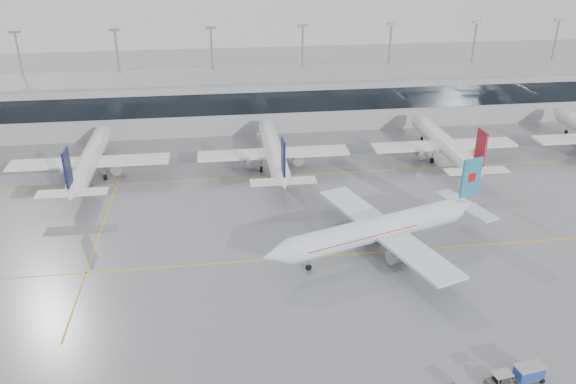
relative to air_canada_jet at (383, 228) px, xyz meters
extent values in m
plane|color=gray|center=(-12.45, -0.43, -3.80)|extent=(320.00, 320.00, 0.00)
cube|color=gold|center=(-12.45, -0.43, -3.79)|extent=(120.00, 0.25, 0.01)
cube|color=gold|center=(-12.45, 29.57, -3.79)|extent=(120.00, 0.25, 0.01)
cube|color=gold|center=(-42.45, 14.57, -3.79)|extent=(0.25, 60.00, 0.01)
cube|color=#97989B|center=(-12.45, 61.57, 2.20)|extent=(180.00, 15.00, 12.00)
cube|color=black|center=(-12.45, 54.02, 3.70)|extent=(180.00, 0.20, 5.00)
cube|color=gray|center=(-12.45, 61.57, 8.40)|extent=(182.00, 16.00, 0.40)
cylinder|color=gray|center=(-67.45, 67.57, 7.20)|extent=(0.50, 0.50, 22.00)
cube|color=gray|center=(-67.45, 67.57, 18.50)|extent=(2.40, 1.00, 0.60)
cylinder|color=gray|center=(-45.45, 67.57, 7.20)|extent=(0.50, 0.50, 22.00)
cube|color=gray|center=(-45.45, 67.57, 18.50)|extent=(2.40, 1.00, 0.60)
cylinder|color=gray|center=(-23.45, 67.57, 7.20)|extent=(0.50, 0.50, 22.00)
cube|color=gray|center=(-23.45, 67.57, 18.50)|extent=(2.40, 1.00, 0.60)
cylinder|color=gray|center=(-1.45, 67.57, 7.20)|extent=(0.50, 0.50, 22.00)
cube|color=gray|center=(-1.45, 67.57, 18.50)|extent=(2.40, 1.00, 0.60)
cylinder|color=gray|center=(20.55, 67.57, 7.20)|extent=(0.50, 0.50, 22.00)
cube|color=gray|center=(20.55, 67.57, 18.50)|extent=(2.40, 1.00, 0.60)
cylinder|color=gray|center=(42.55, 67.57, 7.20)|extent=(0.50, 0.50, 22.00)
cube|color=gray|center=(42.55, 67.57, 18.50)|extent=(2.40, 1.00, 0.60)
cylinder|color=gray|center=(64.55, 67.57, 7.20)|extent=(0.50, 0.50, 22.00)
cube|color=gray|center=(64.55, 67.57, 18.50)|extent=(2.40, 1.00, 0.60)
cylinder|color=silver|center=(-1.21, -0.40, 0.07)|extent=(27.61, 12.24, 3.66)
cone|color=silver|center=(-16.34, -5.41, 0.07)|extent=(4.95, 4.73, 3.66)
cone|color=silver|center=(14.68, 4.86, 0.07)|extent=(6.47, 5.23, 3.66)
cube|color=silver|center=(0.22, 0.07, -0.33)|extent=(14.25, 30.24, 0.45)
cube|color=silver|center=(14.87, 4.93, 0.37)|extent=(6.31, 11.91, 0.25)
cube|color=teal|center=(15.06, 4.99, 5.02)|extent=(3.53, 1.46, 6.24)
cylinder|color=gray|center=(1.25, -4.64, -1.83)|extent=(4.08, 3.13, 2.10)
cylinder|color=gray|center=(-1.77, 4.47, -1.83)|extent=(4.08, 3.13, 2.10)
cylinder|color=gray|center=(-11.59, -3.84, -2.55)|extent=(0.20, 0.20, 1.59)
cylinder|color=black|center=(-11.59, -3.84, -3.35)|extent=(0.95, 0.57, 0.90)
cylinder|color=gray|center=(1.98, -2.08, -2.45)|extent=(0.24, 0.24, 1.59)
cylinder|color=black|center=(1.98, -2.08, -3.25)|extent=(1.19, 0.77, 1.10)
cylinder|color=gray|center=(0.35, 2.85, -2.45)|extent=(0.24, 0.24, 1.59)
cylinder|color=black|center=(0.35, 2.85, -3.25)|extent=(1.19, 0.77, 1.10)
cube|color=#B70F0F|center=(15.06, 4.99, 5.10)|extent=(1.47, 0.87, 1.40)
cube|color=#B70F0F|center=(-4.06, -1.34, 0.27)|extent=(18.25, 9.17, 0.12)
cylinder|color=white|center=(-47.45, 34.57, 0.00)|extent=(3.59, 27.36, 3.59)
cone|color=white|center=(-47.45, 50.25, 0.00)|extent=(3.59, 4.00, 3.59)
cone|color=white|center=(-47.45, 18.09, 0.00)|extent=(3.59, 5.60, 3.59)
cube|color=white|center=(-47.45, 33.07, -0.40)|extent=(29.64, 5.00, 0.45)
cube|color=white|center=(-47.45, 17.89, 0.30)|extent=(11.40, 2.80, 0.25)
cube|color=#0F133B|center=(-47.45, 17.69, 4.86)|extent=(0.35, 3.60, 6.12)
cylinder|color=gray|center=(-52.25, 33.57, -1.90)|extent=(2.10, 3.60, 2.10)
cylinder|color=gray|center=(-42.65, 33.57, -1.90)|extent=(2.10, 3.60, 2.10)
cylinder|color=gray|center=(-47.45, 45.25, -2.57)|extent=(0.20, 0.20, 1.56)
cylinder|color=black|center=(-47.45, 45.25, -3.35)|extent=(0.30, 0.90, 0.90)
cylinder|color=gray|center=(-50.05, 32.07, -2.47)|extent=(0.24, 0.24, 1.56)
cylinder|color=black|center=(-50.05, 32.07, -3.25)|extent=(0.45, 1.10, 1.10)
cylinder|color=gray|center=(-44.85, 32.07, -2.47)|extent=(0.24, 0.24, 1.56)
cylinder|color=black|center=(-44.85, 32.07, -3.25)|extent=(0.45, 1.10, 1.10)
cylinder|color=white|center=(-12.45, 34.57, 0.00)|extent=(3.59, 27.36, 3.59)
cone|color=white|center=(-12.45, 50.25, 0.00)|extent=(3.59, 4.00, 3.59)
cone|color=white|center=(-12.45, 18.09, 0.00)|extent=(3.59, 5.60, 3.59)
cube|color=white|center=(-12.45, 33.07, -0.40)|extent=(29.64, 5.00, 0.45)
cube|color=white|center=(-12.45, 17.89, 0.30)|extent=(11.40, 2.80, 0.25)
cube|color=#0F133B|center=(-12.45, 17.69, 4.86)|extent=(0.35, 3.60, 6.12)
cylinder|color=gray|center=(-17.25, 33.57, -1.90)|extent=(2.10, 3.60, 2.10)
cylinder|color=gray|center=(-7.65, 33.57, -1.90)|extent=(2.10, 3.60, 2.10)
cylinder|color=gray|center=(-12.45, 45.25, -2.57)|extent=(0.20, 0.20, 1.56)
cylinder|color=black|center=(-12.45, 45.25, -3.35)|extent=(0.30, 0.90, 0.90)
cylinder|color=gray|center=(-15.05, 32.07, -2.47)|extent=(0.24, 0.24, 1.56)
cylinder|color=black|center=(-15.05, 32.07, -3.25)|extent=(0.45, 1.10, 1.10)
cylinder|color=gray|center=(-9.85, 32.07, -2.47)|extent=(0.24, 0.24, 1.56)
cylinder|color=black|center=(-9.85, 32.07, -3.25)|extent=(0.45, 1.10, 1.10)
cylinder|color=white|center=(22.55, 34.57, 0.00)|extent=(3.59, 27.36, 3.59)
cone|color=white|center=(22.55, 50.25, 0.00)|extent=(3.59, 4.00, 3.59)
cone|color=white|center=(22.55, 18.09, 0.00)|extent=(3.59, 5.60, 3.59)
cube|color=white|center=(22.55, 33.07, -0.40)|extent=(29.64, 5.00, 0.45)
cube|color=white|center=(22.55, 17.89, 0.30)|extent=(11.40, 2.80, 0.25)
cube|color=maroon|center=(22.55, 17.69, 4.86)|extent=(0.35, 3.60, 6.12)
cylinder|color=gray|center=(17.75, 33.57, -1.90)|extent=(2.10, 3.60, 2.10)
cylinder|color=gray|center=(27.35, 33.57, -1.90)|extent=(2.10, 3.60, 2.10)
cylinder|color=gray|center=(22.55, 45.25, -2.57)|extent=(0.20, 0.20, 1.56)
cylinder|color=black|center=(22.55, 45.25, -3.35)|extent=(0.30, 0.90, 0.90)
cylinder|color=gray|center=(19.95, 32.07, -2.47)|extent=(0.24, 0.24, 1.56)
cylinder|color=black|center=(19.95, 32.07, -3.25)|extent=(0.45, 1.10, 1.10)
cylinder|color=gray|center=(25.15, 32.07, -2.47)|extent=(0.24, 0.24, 1.56)
cylinder|color=black|center=(25.15, 32.07, -3.25)|extent=(0.45, 1.10, 1.10)
cone|color=white|center=(57.55, 50.25, 0.00)|extent=(3.59, 4.00, 3.59)
cylinder|color=gray|center=(57.55, 45.25, -2.57)|extent=(0.20, 0.20, 1.56)
cylinder|color=black|center=(57.55, 45.25, -3.35)|extent=(0.30, 0.90, 0.90)
cube|color=#3E4439|center=(4.41, -28.34, -3.22)|extent=(2.72, 1.74, 0.74)
cube|color=gray|center=(4.62, -28.31, -1.98)|extent=(2.20, 1.66, 0.06)
cube|color=black|center=(4.10, -28.39, -2.74)|extent=(0.65, 0.92, 0.42)
cylinder|color=gray|center=(6.30, -28.06, -3.27)|extent=(1.27, 0.27, 0.08)
cylinder|color=gray|center=(3.98, -29.00, -2.47)|extent=(0.08, 0.08, 0.95)
cylinder|color=gray|center=(3.80, -27.84, -2.47)|extent=(0.08, 0.08, 0.95)
cylinder|color=gray|center=(5.44, -28.78, -2.47)|extent=(0.08, 0.08, 0.95)
cylinder|color=gray|center=(5.27, -27.62, -2.47)|extent=(0.08, 0.08, 0.95)
cylinder|color=black|center=(3.37, -27.80, -3.48)|extent=(0.66, 0.30, 0.64)
cylinder|color=black|center=(5.25, -27.52, -3.48)|extent=(0.66, 0.30, 0.64)
cube|color=gray|center=(7.97, -27.80, -3.33)|extent=(3.35, 2.03, 0.19)
cube|color=#1D3DA0|center=(7.97, -27.80, -2.59)|extent=(3.13, 1.89, 1.26)
cube|color=gray|center=(7.97, -27.80, -1.91)|extent=(3.37, 2.13, 0.11)
cylinder|color=black|center=(6.61, -27.21, -3.54)|extent=(0.55, 0.27, 0.53)
cylinder|color=black|center=(9.34, -28.39, -3.54)|extent=(0.55, 0.27, 0.53)
cylinder|color=black|center=(9.10, -26.84, -3.54)|extent=(0.55, 0.27, 0.53)
camera|label=1|loc=(-23.18, -69.40, 39.71)|focal=35.00mm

